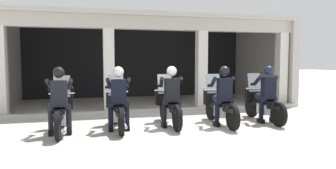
{
  "coord_description": "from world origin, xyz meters",
  "views": [
    {
      "loc": [
        -2.06,
        -7.9,
        1.73
      ],
      "look_at": [
        0.0,
        0.11,
        1.08
      ],
      "focal_mm": 33.04,
      "sensor_mm": 36.0,
      "label": 1
    }
  ],
  "objects_px": {
    "police_officer_center": "(171,91)",
    "police_officer_far_left": "(59,95)",
    "police_officer_far_right": "(268,89)",
    "motorcycle_left": "(118,109)",
    "motorcycle_far_left": "(61,112)",
    "motorcycle_right": "(219,106)",
    "police_officer_right": "(224,91)",
    "motorcycle_far_right": "(262,103)",
    "police_officer_left": "(119,93)",
    "motorcycle_center": "(169,106)"
  },
  "relations": [
    {
      "from": "police_officer_center",
      "to": "police_officer_far_left",
      "type": "bearing_deg",
      "value": -163.81
    },
    {
      "from": "police_officer_far_right",
      "to": "motorcycle_left",
      "type": "bearing_deg",
      "value": -175.45
    },
    {
      "from": "police_officer_far_left",
      "to": "motorcycle_far_left",
      "type": "bearing_deg",
      "value": 103.01
    },
    {
      "from": "police_officer_far_left",
      "to": "motorcycle_right",
      "type": "height_order",
      "value": "police_officer_far_left"
    },
    {
      "from": "police_officer_right",
      "to": "motorcycle_far_left",
      "type": "bearing_deg",
      "value": -167.19
    },
    {
      "from": "motorcycle_right",
      "to": "police_officer_center",
      "type": "bearing_deg",
      "value": -159.96
    },
    {
      "from": "police_officer_center",
      "to": "motorcycle_far_right",
      "type": "distance_m",
      "value": 2.77
    },
    {
      "from": "police_officer_center",
      "to": "police_officer_right",
      "type": "xyz_separation_m",
      "value": [
        1.36,
        -0.22,
        0.0
      ]
    },
    {
      "from": "motorcycle_right",
      "to": "motorcycle_left",
      "type": "bearing_deg",
      "value": -165.42
    },
    {
      "from": "police_officer_far_left",
      "to": "police_officer_left",
      "type": "xyz_separation_m",
      "value": [
        1.36,
        0.09,
        0.0
      ]
    },
    {
      "from": "police_officer_left",
      "to": "police_officer_center",
      "type": "bearing_deg",
      "value": 18.76
    },
    {
      "from": "police_officer_right",
      "to": "police_officer_far_right",
      "type": "distance_m",
      "value": 1.37
    },
    {
      "from": "motorcycle_right",
      "to": "police_officer_far_right",
      "type": "distance_m",
      "value": 1.44
    },
    {
      "from": "police_officer_center",
      "to": "motorcycle_left",
      "type": "bearing_deg",
      "value": -175.74
    },
    {
      "from": "police_officer_far_left",
      "to": "motorcycle_right",
      "type": "distance_m",
      "value": 4.12
    },
    {
      "from": "motorcycle_far_left",
      "to": "police_officer_center",
      "type": "xyz_separation_m",
      "value": [
        2.73,
        -0.12,
        0.44
      ]
    },
    {
      "from": "police_officer_left",
      "to": "police_officer_far_right",
      "type": "height_order",
      "value": "same"
    },
    {
      "from": "motorcycle_center",
      "to": "police_officer_center",
      "type": "distance_m",
      "value": 0.52
    },
    {
      "from": "police_officer_right",
      "to": "police_officer_far_right",
      "type": "xyz_separation_m",
      "value": [
        1.36,
        0.11,
        0.0
      ]
    },
    {
      "from": "motorcycle_center",
      "to": "police_officer_right",
      "type": "xyz_separation_m",
      "value": [
        1.36,
        -0.51,
        0.44
      ]
    },
    {
      "from": "motorcycle_center",
      "to": "police_officer_left",
      "type": "bearing_deg",
      "value": -152.33
    },
    {
      "from": "motorcycle_center",
      "to": "police_officer_far_right",
      "type": "height_order",
      "value": "police_officer_far_right"
    },
    {
      "from": "motorcycle_far_left",
      "to": "motorcycle_far_right",
      "type": "relative_size",
      "value": 1.0
    },
    {
      "from": "motorcycle_far_left",
      "to": "motorcycle_left",
      "type": "xyz_separation_m",
      "value": [
        1.36,
        0.09,
        0.0
      ]
    },
    {
      "from": "police_officer_left",
      "to": "motorcycle_far_right",
      "type": "bearing_deg",
      "value": 18.8
    },
    {
      "from": "police_officer_center",
      "to": "police_officer_right",
      "type": "distance_m",
      "value": 1.38
    },
    {
      "from": "police_officer_left",
      "to": "police_officer_right",
      "type": "xyz_separation_m",
      "value": [
        2.73,
        -0.14,
        0.0
      ]
    },
    {
      "from": "police_officer_left",
      "to": "motorcycle_center",
      "type": "height_order",
      "value": "police_officer_left"
    },
    {
      "from": "motorcycle_far_right",
      "to": "police_officer_far_right",
      "type": "xyz_separation_m",
      "value": [
        -0.0,
        -0.28,
        0.44
      ]
    },
    {
      "from": "police_officer_far_left",
      "to": "police_officer_right",
      "type": "xyz_separation_m",
      "value": [
        4.09,
        -0.06,
        0.0
      ]
    },
    {
      "from": "motorcycle_far_left",
      "to": "motorcycle_left",
      "type": "relative_size",
      "value": 1.0
    },
    {
      "from": "police_officer_left",
      "to": "motorcycle_right",
      "type": "bearing_deg",
      "value": 18.27
    },
    {
      "from": "motorcycle_center",
      "to": "motorcycle_far_right",
      "type": "height_order",
      "value": "same"
    },
    {
      "from": "motorcycle_far_left",
      "to": "motorcycle_right",
      "type": "xyz_separation_m",
      "value": [
        4.09,
        -0.06,
        0.0
      ]
    },
    {
      "from": "motorcycle_far_left",
      "to": "police_officer_right",
      "type": "xyz_separation_m",
      "value": [
        4.09,
        -0.34,
        0.44
      ]
    },
    {
      "from": "police_officer_far_right",
      "to": "motorcycle_center",
      "type": "bearing_deg",
      "value": -179.36
    },
    {
      "from": "motorcycle_far_right",
      "to": "police_officer_far_right",
      "type": "bearing_deg",
      "value": -81.27
    },
    {
      "from": "police_officer_far_right",
      "to": "police_officer_center",
      "type": "bearing_deg",
      "value": -173.45
    },
    {
      "from": "police_officer_far_left",
      "to": "police_officer_right",
      "type": "relative_size",
      "value": 1.0
    },
    {
      "from": "police_officer_center",
      "to": "motorcycle_far_right",
      "type": "relative_size",
      "value": 0.78
    },
    {
      "from": "motorcycle_left",
      "to": "motorcycle_far_right",
      "type": "distance_m",
      "value": 4.09
    },
    {
      "from": "motorcycle_far_left",
      "to": "motorcycle_right",
      "type": "bearing_deg",
      "value": 12.46
    },
    {
      "from": "motorcycle_far_left",
      "to": "police_officer_center",
      "type": "relative_size",
      "value": 1.29
    },
    {
      "from": "police_officer_left",
      "to": "motorcycle_center",
      "type": "distance_m",
      "value": 1.48
    },
    {
      "from": "police_officer_right",
      "to": "motorcycle_far_right",
      "type": "relative_size",
      "value": 0.78
    },
    {
      "from": "police_officer_left",
      "to": "police_officer_far_right",
      "type": "bearing_deg",
      "value": 14.84
    },
    {
      "from": "motorcycle_center",
      "to": "police_officer_far_right",
      "type": "relative_size",
      "value": 1.29
    },
    {
      "from": "motorcycle_center",
      "to": "police_officer_far_right",
      "type": "xyz_separation_m",
      "value": [
        2.73,
        -0.4,
        0.44
      ]
    },
    {
      "from": "motorcycle_right",
      "to": "police_officer_far_right",
      "type": "height_order",
      "value": "police_officer_far_right"
    },
    {
      "from": "police_officer_far_right",
      "to": "police_officer_right",
      "type": "bearing_deg",
      "value": -166.46
    }
  ]
}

